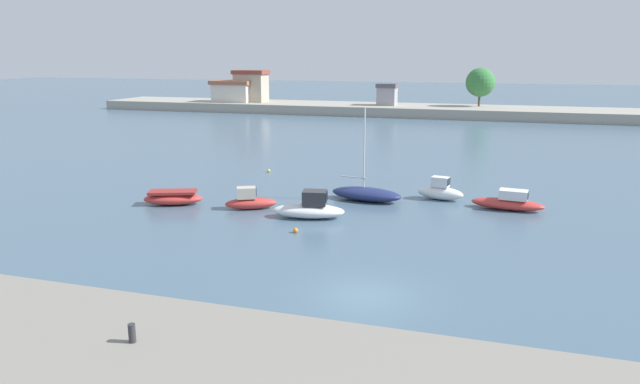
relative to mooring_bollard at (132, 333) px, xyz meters
name	(u,v)px	position (x,y,z in m)	size (l,w,h in m)	color
ground_plane	(365,296)	(4.52, 9.48, -2.25)	(400.00, 400.00, 0.00)	#476075
mooring_bollard	(132,333)	(0.00, 0.00, 0.00)	(0.20, 0.20, 0.55)	#2D2D33
moored_boat_0	(173,198)	(-11.19, 20.41, -1.80)	(4.19, 2.79, 0.96)	#C63833
moored_boat_1	(250,201)	(-5.78, 20.89, -1.72)	(3.48, 2.42, 1.46)	#C63833
moored_boat_2	(310,209)	(-1.39, 20.06, -1.66)	(4.70, 2.48, 1.73)	white
moored_boat_3	(366,194)	(0.98, 25.36, -1.78)	(5.25, 2.68, 6.41)	navy
moored_boat_4	(440,191)	(5.85, 27.15, -1.67)	(3.39, 1.76, 1.61)	white
moored_boat_5	(509,202)	(10.37, 25.71, -1.76)	(4.72, 1.86, 1.33)	#C63833
mooring_buoy_0	(269,171)	(-9.22, 32.54, -2.11)	(0.28, 0.28, 0.28)	yellow
mooring_buoy_1	(295,230)	(-1.19, 16.87, -2.11)	(0.29, 0.29, 0.29)	orange
distant_shoreline	(465,107)	(4.05, 85.15, -0.72)	(131.10, 11.93, 7.87)	#9E998C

